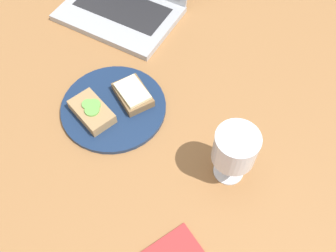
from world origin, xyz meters
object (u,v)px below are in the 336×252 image
object	(u,v)px
sandwich_with_cheese	(133,94)
wine_glass	(235,149)
sandwich_with_cucumber	(92,111)
plate	(114,107)

from	to	relation	value
sandwich_with_cheese	wine_glass	bearing A→B (deg)	-12.54
sandwich_with_cucumber	plate	bearing A→B (deg)	58.12
plate	sandwich_with_cucumber	distance (cm)	5.33
plate	sandwich_with_cheese	size ratio (longest dim) A/B	2.11
plate	wine_glass	xyz separation A→B (cm)	(29.36, -1.68, 8.99)
plate	wine_glass	bearing A→B (deg)	-3.28
sandwich_with_cucumber	sandwich_with_cheese	distance (cm)	10.01
plate	sandwich_with_cucumber	world-z (taller)	sandwich_with_cucumber
plate	wine_glass	world-z (taller)	wine_glass
sandwich_with_cucumber	wine_glass	world-z (taller)	wine_glass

